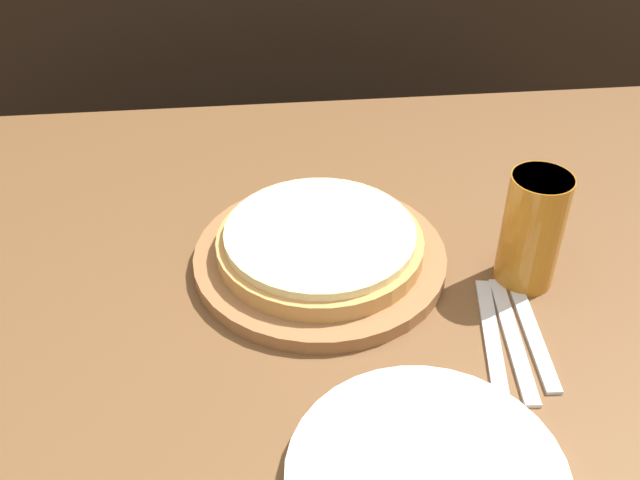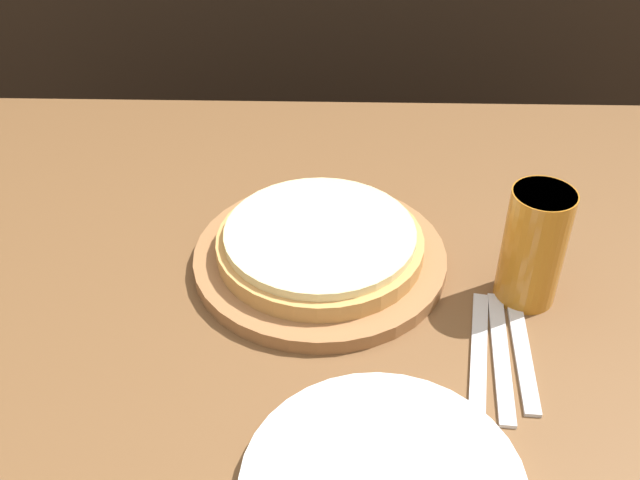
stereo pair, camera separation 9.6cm
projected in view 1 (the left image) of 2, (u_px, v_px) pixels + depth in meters
dining_table at (315, 449)px, 1.18m from camera, size 1.41×0.98×0.70m
pizza_on_board at (320, 249)px, 0.97m from camera, size 0.33×0.33×0.06m
beer_glass at (533, 226)px, 0.91m from camera, size 0.07×0.07×0.15m
dinner_plate at (427, 478)px, 0.71m from camera, size 0.27×0.27×0.02m
fork at (492, 339)px, 0.87m from camera, size 0.05×0.20×0.00m
dinner_knife at (513, 338)px, 0.87m from camera, size 0.04×0.21×0.00m
spoon at (534, 336)px, 0.87m from camera, size 0.03×0.17×0.00m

